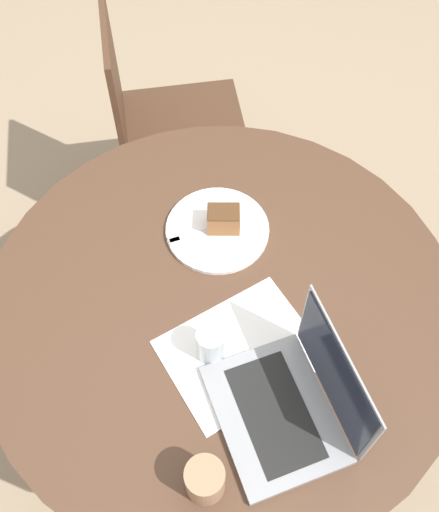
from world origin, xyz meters
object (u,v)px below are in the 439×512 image
(chair, at_px, (163,128))
(laptop, at_px, (290,404))
(plate, at_px, (217,230))
(coffee_glass, at_px, (205,480))

(chair, xyz_separation_m, laptop, (0.00, 1.11, 0.28))
(plate, bearing_deg, laptop, 90.07)
(coffee_glass, bearing_deg, plate, -110.15)
(laptop, bearing_deg, coffee_glass, 110.86)
(chair, relative_size, laptop, 2.91)
(plate, bearing_deg, coffee_glass, 69.85)
(coffee_glass, bearing_deg, laptop, -156.74)
(plate, relative_size, laptop, 0.85)
(chair, bearing_deg, laptop, 8.64)
(coffee_glass, distance_m, laptop, 0.23)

